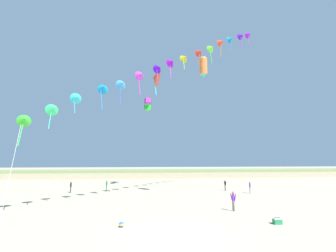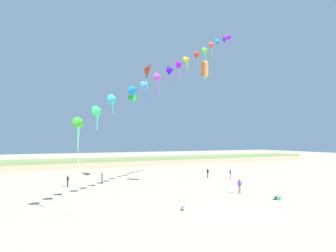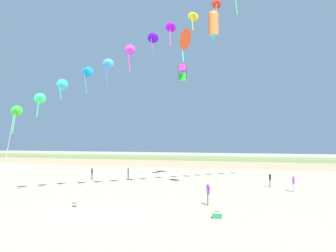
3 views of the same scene
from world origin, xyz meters
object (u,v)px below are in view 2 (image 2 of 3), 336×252
at_px(large_kite_mid_trail, 205,69).
at_px(person_far_right, 230,173).
at_px(person_mid_center, 208,172).
at_px(beach_ball, 183,208).
at_px(large_kite_high_solo, 132,94).
at_px(beach_cooler, 278,198).
at_px(person_near_left, 102,177).
at_px(person_near_right, 240,185).
at_px(large_kite_low_lead, 146,70).
at_px(person_far_left, 68,180).

bearing_deg(large_kite_mid_trail, person_far_right, 27.63).
distance_m(person_mid_center, beach_ball, 21.66).
height_order(large_kite_high_solo, beach_cooler, large_kite_high_solo).
xyz_separation_m(person_near_left, beach_cooler, (15.11, -18.32, -0.76)).
distance_m(person_near_left, person_mid_center, 17.59).
xyz_separation_m(person_near_right, beach_cooler, (1.54, -4.25, -0.80)).
xyz_separation_m(person_near_left, person_mid_center, (17.56, -1.07, -0.07)).
height_order(large_kite_mid_trail, large_kite_high_solo, large_kite_mid_trail).
bearing_deg(large_kite_high_solo, beach_ball, -94.97).
bearing_deg(beach_cooler, person_far_right, 71.16).
xyz_separation_m(large_kite_high_solo, beach_ball, (-1.96, -22.58, -14.20)).
relative_size(person_mid_center, person_far_right, 0.98).
bearing_deg(person_mid_center, person_near_left, 176.51).
distance_m(person_near_right, beach_ball, 10.39).
distance_m(person_near_left, beach_ball, 18.34).
relative_size(beach_cooler, beach_ball, 1.59).
distance_m(person_mid_center, person_far_right, 3.87).
height_order(large_kite_low_lead, beach_ball, large_kite_low_lead).
bearing_deg(large_kite_mid_trail, large_kite_high_solo, 118.70).
height_order(person_far_left, beach_ball, person_far_left).
bearing_deg(person_far_right, large_kite_mid_trail, -152.37).
height_order(person_mid_center, person_far_right, person_far_right).
bearing_deg(person_near_right, large_kite_low_lead, 113.63).
bearing_deg(person_far_left, beach_cooler, -41.23).
distance_m(large_kite_low_lead, beach_cooler, 27.26).
height_order(person_mid_center, beach_ball, person_mid_center).
height_order(person_far_right, large_kite_low_lead, large_kite_low_lead).
xyz_separation_m(person_near_left, person_far_right, (19.96, -4.11, -0.05)).
distance_m(large_kite_mid_trail, large_kite_high_solo, 14.45).
distance_m(large_kite_high_solo, beach_ball, 26.74).
bearing_deg(person_mid_center, person_far_left, 179.54).
xyz_separation_m(person_mid_center, large_kite_low_lead, (-10.50, 1.89, 16.97)).
bearing_deg(person_near_left, large_kite_mid_trail, -31.62).
bearing_deg(large_kite_high_solo, person_near_left, -141.63).
bearing_deg(beach_ball, beach_cooler, -2.15).
bearing_deg(beach_ball, person_near_left, 102.44).
bearing_deg(large_kite_low_lead, person_mid_center, -10.22).
distance_m(person_near_right, person_far_left, 22.58).
height_order(person_near_right, large_kite_low_lead, large_kite_low_lead).
bearing_deg(beach_cooler, large_kite_low_lead, 112.82).
height_order(person_mid_center, large_kite_high_solo, large_kite_high_solo).
xyz_separation_m(person_mid_center, person_far_right, (2.40, -3.04, 0.02)).
height_order(person_near_right, beach_ball, person_near_right).
bearing_deg(large_kite_low_lead, person_far_left, -171.76).
bearing_deg(large_kite_high_solo, large_kite_low_lead, -73.42).
relative_size(large_kite_mid_trail, large_kite_high_solo, 1.35).
bearing_deg(beach_ball, person_mid_center, 51.03).
relative_size(person_far_left, large_kite_mid_trail, 0.55).
height_order(person_far_left, large_kite_high_solo, large_kite_high_solo).
bearing_deg(person_near_right, large_kite_high_solo, 112.23).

